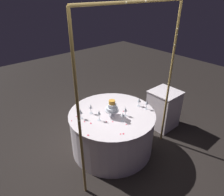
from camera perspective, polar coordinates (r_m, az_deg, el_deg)
The scene contains 25 objects.
ground_plane at distance 3.86m, azimuth 0.00°, elevation -13.66°, with size 12.00×12.00×0.00m, color black.
decorative_arch at distance 2.74m, azimuth 6.09°, elevation 6.21°, with size 1.82×0.06×2.48m.
main_table at distance 3.62m, azimuth 0.00°, elevation -9.27°, with size 1.46×1.46×0.75m.
side_table at distance 4.31m, azimuth 14.28°, elevation -3.00°, with size 0.54×0.54×0.80m.
tiered_cake at distance 3.25m, azimuth -0.02°, elevation -2.63°, with size 0.22×0.22×0.29m.
wine_glass_0 at distance 3.14m, azimuth 3.03°, elevation -4.84°, with size 0.06×0.06×0.15m.
wine_glass_1 at distance 3.29m, azimuth 3.83°, elevation -3.26°, with size 0.06×0.06×0.16m.
wine_glass_2 at distance 3.58m, azimuth 7.64°, elevation -0.67°, with size 0.07×0.07×0.15m.
wine_glass_3 at distance 3.36m, azimuth -6.01°, elevation -2.52°, with size 0.06×0.06×0.17m.
wine_glass_4 at distance 3.25m, azimuth -8.86°, elevation -3.90°, with size 0.06×0.06×0.17m.
wine_glass_5 at distance 3.17m, azimuth -3.69°, elevation -4.28°, with size 0.06×0.06×0.18m.
wine_glass_6 at distance 3.51m, azimuth 9.79°, elevation -1.38°, with size 0.06×0.06×0.16m.
rose_petal_0 at distance 2.95m, azimuth -6.75°, elevation -10.37°, with size 0.03×0.02×0.00m, color #E02D47.
rose_petal_1 at distance 3.18m, azimuth -6.01°, elevation -7.11°, with size 0.03×0.02×0.00m, color #E02D47.
rose_petal_2 at distance 3.20m, azimuth -1.59°, elevation -6.68°, with size 0.03×0.02×0.00m, color #E02D47.
rose_petal_3 at distance 3.45m, azimuth 3.23°, elevation -3.76°, with size 0.03×0.02×0.00m, color #E02D47.
rose_petal_4 at distance 3.54m, azimuth -0.15°, elevation -2.87°, with size 0.03×0.02×0.00m, color #E02D47.
rose_petal_5 at distance 3.28m, azimuth -11.33°, elevation -6.31°, with size 0.02×0.02×0.00m, color #E02D47.
rose_petal_6 at distance 3.36m, azimuth -9.94°, elevation -5.20°, with size 0.02×0.02×0.00m, color #E02D47.
rose_petal_7 at distance 3.56m, azimuth 0.43°, elevation -2.63°, with size 0.03×0.02×0.00m, color #E02D47.
rose_petal_8 at distance 3.20m, azimuth 0.19°, elevation -6.69°, with size 0.03×0.02×0.00m, color #E02D47.
rose_petal_9 at distance 3.15m, azimuth 4.09°, elevation -7.44°, with size 0.03×0.02×0.00m, color #E02D47.
rose_petal_10 at distance 2.96m, azimuth 3.26°, elevation -10.06°, with size 0.04×0.03×0.00m, color #E02D47.
rose_petal_11 at distance 2.96m, azimuth 2.41°, elevation -10.12°, with size 0.03×0.02×0.00m, color #E02D47.
rose_petal_12 at distance 3.23m, azimuth -7.74°, elevation -6.63°, with size 0.03×0.02×0.00m, color #E02D47.
Camera 1 is at (1.86, 2.16, 2.60)m, focal length 32.40 mm.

